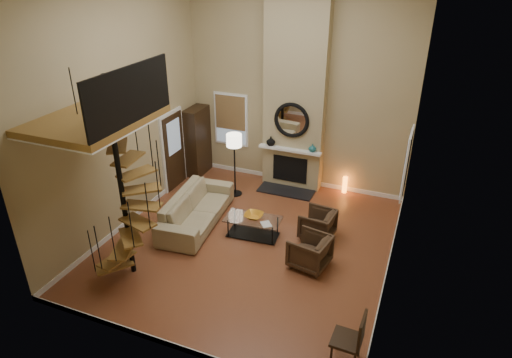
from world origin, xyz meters
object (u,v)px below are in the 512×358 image
at_px(armchair_near, 320,225).
at_px(coffee_table, 253,225).
at_px(floor_lamp, 234,145).
at_px(hutch, 197,142).
at_px(accent_lamp, 345,185).
at_px(armchair_far, 313,252).
at_px(sofa, 196,208).
at_px(side_chair, 353,338).

relative_size(armchair_near, coffee_table, 0.56).
bearing_deg(floor_lamp, hutch, 151.49).
bearing_deg(armchair_near, coffee_table, -66.22).
height_order(floor_lamp, accent_lamp, floor_lamp).
relative_size(armchair_far, coffee_table, 0.58).
distance_m(hutch, coffee_table, 3.77).
distance_m(sofa, side_chair, 5.04).
bearing_deg(side_chair, coffee_table, 135.51).
bearing_deg(armchair_near, hutch, -110.00).
relative_size(sofa, armchair_far, 3.37).
bearing_deg(hutch, coffee_table, -42.35).
distance_m(coffee_table, floor_lamp, 2.34).
relative_size(armchair_far, accent_lamp, 1.68).
bearing_deg(hutch, sofa, -62.67).
bearing_deg(side_chair, sofa, 147.09).
height_order(hutch, floor_lamp, hutch).
height_order(armchair_near, accent_lamp, armchair_near).
height_order(armchair_near, armchair_far, armchair_far).
relative_size(sofa, coffee_table, 1.97).
distance_m(armchair_far, floor_lamp, 3.72).
distance_m(armchair_near, side_chair, 3.46).
height_order(armchair_near, floor_lamp, floor_lamp).
bearing_deg(sofa, side_chair, -128.75).
bearing_deg(side_chair, hutch, 136.55).
bearing_deg(armchair_near, armchair_far, 12.38).
xyz_separation_m(armchair_near, armchair_far, (0.12, -1.06, 0.00)).
bearing_deg(coffee_table, floor_lamp, 125.72).
distance_m(hutch, armchair_near, 4.69).
bearing_deg(floor_lamp, armchair_near, -24.43).
xyz_separation_m(armchair_near, coffee_table, (-1.44, -0.46, -0.07)).
bearing_deg(sofa, coffee_table, -96.40).
relative_size(floor_lamp, side_chair, 1.75).
height_order(coffee_table, accent_lamp, accent_lamp).
xyz_separation_m(sofa, accent_lamp, (2.97, 2.79, -0.15)).
relative_size(hutch, floor_lamp, 1.18).
relative_size(sofa, accent_lamp, 5.67).
distance_m(hutch, floor_lamp, 1.83).
height_order(armchair_near, side_chair, side_chair).
bearing_deg(floor_lamp, coffee_table, -54.28).
distance_m(armchair_near, armchair_far, 1.07).
height_order(hutch, armchair_far, hutch).
distance_m(armchair_near, floor_lamp, 3.08).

